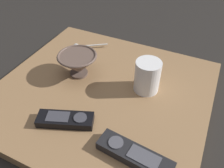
# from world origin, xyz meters

# --- Properties ---
(ground_plane) EXTENTS (6.00, 6.00, 0.00)m
(ground_plane) POSITION_xyz_m (0.00, 0.00, 0.00)
(ground_plane) COLOR black
(table) EXTENTS (0.66, 0.62, 0.04)m
(table) POSITION_xyz_m (0.00, 0.00, 0.02)
(table) COLOR #936D47
(table) RESTS_ON ground
(cereal_bowl) EXTENTS (0.13, 0.13, 0.08)m
(cereal_bowl) POSITION_xyz_m (0.11, -0.04, 0.08)
(cereal_bowl) COLOR brown
(cereal_bowl) RESTS_ON table
(coffee_mug) EXTENTS (0.08, 0.08, 0.10)m
(coffee_mug) POSITION_xyz_m (-0.13, -0.06, 0.09)
(coffee_mug) COLOR white
(coffee_mug) RESTS_ON table
(teaspoon) EXTENTS (0.12, 0.08, 0.02)m
(teaspoon) POSITION_xyz_m (0.19, -0.17, 0.05)
(teaspoon) COLOR silver
(teaspoon) RESTS_ON table
(tv_remote_near) EXTENTS (0.16, 0.10, 0.03)m
(tv_remote_near) POSITION_xyz_m (0.03, 0.16, 0.05)
(tv_remote_near) COLOR black
(tv_remote_near) RESTS_ON table
(tv_remote_far) EXTENTS (0.19, 0.07, 0.03)m
(tv_remote_far) POSITION_xyz_m (-0.18, 0.18, 0.05)
(tv_remote_far) COLOR black
(tv_remote_far) RESTS_ON table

